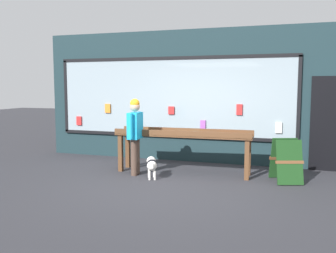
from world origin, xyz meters
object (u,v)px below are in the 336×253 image
(display_table_main, at_px, (183,138))
(sandwich_board_sign, at_px, (286,160))
(small_dog, at_px, (152,165))
(person_browsing, at_px, (135,131))

(display_table_main, height_order, sandwich_board_sign, display_table_main)
(small_dog, xyz_separation_m, sandwich_board_sign, (2.61, 0.58, 0.15))
(person_browsing, relative_size, sandwich_board_sign, 1.91)
(display_table_main, bearing_deg, small_dog, -127.77)
(person_browsing, height_order, small_dog, person_browsing)
(display_table_main, bearing_deg, person_browsing, -153.89)
(person_browsing, bearing_deg, display_table_main, -68.59)
(sandwich_board_sign, bearing_deg, person_browsing, 168.46)
(sandwich_board_sign, bearing_deg, small_dog, 173.36)
(sandwich_board_sign, bearing_deg, display_table_main, 159.64)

